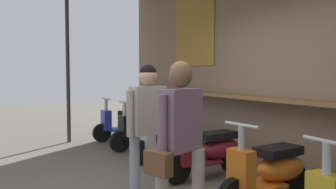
% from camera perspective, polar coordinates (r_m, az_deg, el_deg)
% --- Properties ---
extents(market_stall_facade, '(9.79, 2.38, 3.81)m').
position_cam_1_polar(market_stall_facade, '(4.93, 19.07, 10.49)').
color(market_stall_facade, '#7F6651').
rests_on(market_stall_facade, ground_plane).
extents(scooter_blue, '(0.46, 1.40, 0.97)m').
position_cam_1_polar(scooter_blue, '(7.67, -7.09, -4.76)').
color(scooter_blue, '#233D9E').
rests_on(scooter_blue, ground_plane).
extents(scooter_black, '(0.46, 1.40, 0.97)m').
position_cam_1_polar(scooter_black, '(6.70, -3.63, -5.94)').
color(scooter_black, black).
rests_on(scooter_black, ground_plane).
extents(scooter_silver, '(0.46, 1.40, 0.97)m').
position_cam_1_polar(scooter_silver, '(5.79, 0.85, -7.42)').
color(scooter_silver, '#B2B5BA').
rests_on(scooter_silver, ground_plane).
extents(scooter_maroon, '(0.46, 1.40, 0.97)m').
position_cam_1_polar(scooter_maroon, '(4.89, 7.33, -9.47)').
color(scooter_maroon, maroon).
rests_on(scooter_maroon, ground_plane).
extents(scooter_orange, '(0.50, 1.40, 0.97)m').
position_cam_1_polar(scooter_orange, '(4.05, 17.20, -12.30)').
color(scooter_orange, orange).
rests_on(scooter_orange, ground_plane).
extents(shopper_browsing, '(0.23, 0.55, 1.59)m').
position_cam_1_polar(shopper_browsing, '(3.90, -3.39, -4.03)').
color(shopper_browsing, '#999EA8').
rests_on(shopper_browsing, ground_plane).
extents(shopper_passing, '(0.40, 0.64, 1.60)m').
position_cam_1_polar(shopper_passing, '(3.04, 1.95, -6.33)').
color(shopper_passing, '#ADA393').
rests_on(shopper_passing, ground_plane).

